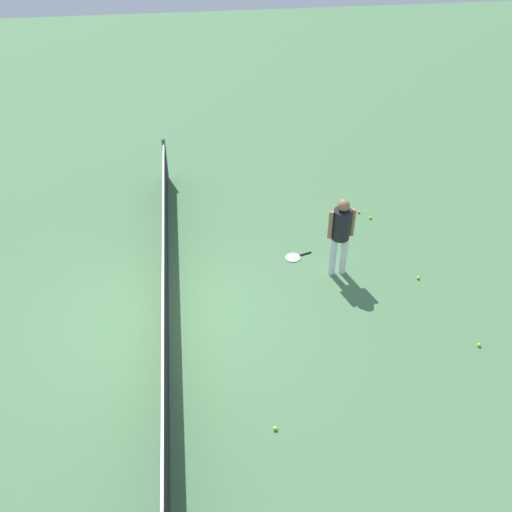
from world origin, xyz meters
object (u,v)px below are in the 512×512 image
(tennis_ball_near_player, at_px, (275,428))
(tennis_ball_stray_left, at_px, (359,212))
(tennis_ball_by_net, at_px, (418,278))
(player_near_side, at_px, (341,231))
(tennis_ball_midcourt, at_px, (370,217))
(tennis_racket_near_player, at_px, (294,257))
(tennis_ball_baseline, at_px, (479,345))

(tennis_ball_near_player, xyz_separation_m, tennis_ball_stray_left, (5.51, -2.76, 0.00))
(tennis_ball_near_player, relative_size, tennis_ball_stray_left, 1.00)
(tennis_ball_by_net, relative_size, tennis_ball_stray_left, 1.00)
(player_near_side, distance_m, tennis_ball_near_player, 4.03)
(tennis_ball_midcourt, distance_m, tennis_ball_stray_left, 0.33)
(tennis_ball_near_player, xyz_separation_m, tennis_ball_by_net, (3.09, -3.31, 0.00))
(tennis_racket_near_player, height_order, tennis_ball_baseline, tennis_ball_baseline)
(tennis_ball_by_net, distance_m, tennis_ball_baseline, 1.90)
(tennis_ball_near_player, bearing_deg, tennis_ball_midcourt, -29.43)
(player_near_side, xyz_separation_m, tennis_ball_near_player, (-3.49, 1.76, -0.98))
(tennis_ball_near_player, distance_m, tennis_ball_stray_left, 6.17)
(tennis_racket_near_player, xyz_separation_m, tennis_ball_by_net, (-0.98, -2.29, 0.02))
(tennis_ball_baseline, xyz_separation_m, tennis_ball_stray_left, (4.28, 0.95, 0.00))
(player_near_side, height_order, tennis_ball_by_net, player_near_side)
(tennis_racket_near_player, bearing_deg, tennis_ball_stray_left, -50.41)
(tennis_ball_baseline, bearing_deg, player_near_side, 40.92)
(tennis_ball_midcourt, bearing_deg, tennis_ball_baseline, -169.38)
(player_near_side, distance_m, tennis_ball_midcourt, 2.35)
(tennis_racket_near_player, relative_size, tennis_ball_near_player, 9.20)
(tennis_ball_near_player, relative_size, tennis_ball_midcourt, 1.00)
(tennis_ball_near_player, bearing_deg, tennis_racket_near_player, -13.98)
(tennis_ball_stray_left, bearing_deg, tennis_ball_near_player, 153.37)
(tennis_ball_near_player, bearing_deg, player_near_side, -26.79)
(tennis_racket_near_player, bearing_deg, tennis_ball_near_player, 166.02)
(tennis_ball_midcourt, relative_size, tennis_ball_baseline, 1.00)
(tennis_ball_baseline, bearing_deg, tennis_ball_near_player, 108.28)
(tennis_ball_midcourt, bearing_deg, tennis_ball_stray_left, 37.50)
(tennis_ball_midcourt, bearing_deg, tennis_ball_by_net, -171.03)
(tennis_racket_near_player, relative_size, tennis_ball_midcourt, 9.20)
(player_near_side, height_order, tennis_ball_baseline, player_near_side)
(tennis_ball_midcourt, bearing_deg, tennis_racket_near_player, 121.38)
(player_near_side, relative_size, tennis_ball_by_net, 25.76)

